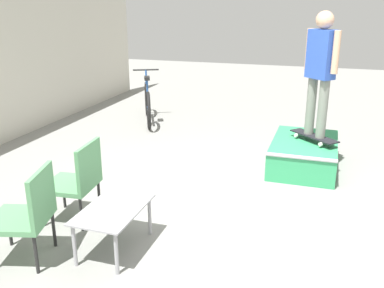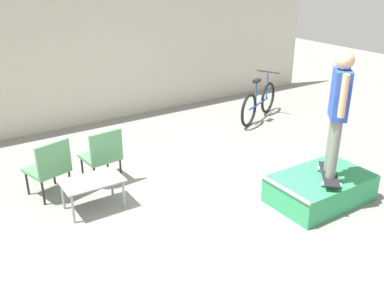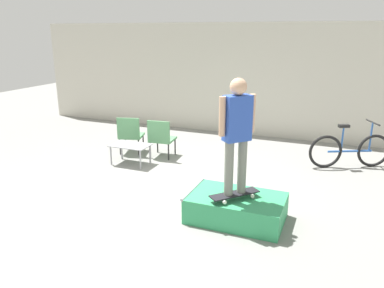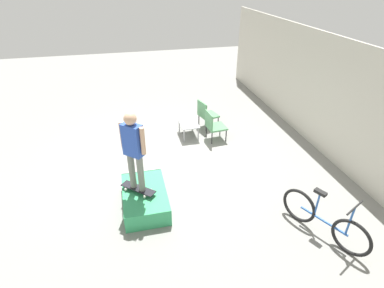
{
  "view_description": "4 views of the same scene",
  "coord_description": "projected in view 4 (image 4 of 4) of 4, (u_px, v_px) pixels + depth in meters",
  "views": [
    {
      "loc": [
        -4.36,
        -0.89,
        2.28
      ],
      "look_at": [
        0.38,
        0.66,
        0.62
      ],
      "focal_mm": 40.0,
      "sensor_mm": 36.0,
      "label": 1
    },
    {
      "loc": [
        -2.81,
        -4.14,
        3.17
      ],
      "look_at": [
        0.37,
        0.78,
        0.68
      ],
      "focal_mm": 40.0,
      "sensor_mm": 36.0,
      "label": 2
    },
    {
      "loc": [
        2.99,
        -5.65,
        2.77
      ],
      "look_at": [
        0.33,
        0.85,
        0.65
      ],
      "focal_mm": 35.0,
      "sensor_mm": 36.0,
      "label": 3
    },
    {
      "loc": [
        6.59,
        -0.76,
        4.38
      ],
      "look_at": [
        0.48,
        0.67,
        0.67
      ],
      "focal_mm": 28.0,
      "sensor_mm": 36.0,
      "label": 4
    }
  ],
  "objects": [
    {
      "name": "bicycle",
      "position": [
        324.0,
        220.0,
        5.5
      ],
      "size": [
        1.6,
        0.83,
        0.99
      ],
      "rotation": [
        0.0,
        0.0,
        0.45
      ],
      "color": "black",
      "rests_on": "ground_plane"
    },
    {
      "name": "house_wall_back",
      "position": [
        320.0,
        92.0,
        7.98
      ],
      "size": [
        12.0,
        0.06,
        3.0
      ],
      "color": "beige",
      "rests_on": "ground_plane"
    },
    {
      "name": "person_skater",
      "position": [
        133.0,
        147.0,
        5.62
      ],
      "size": [
        0.41,
        0.44,
        1.69
      ],
      "rotation": [
        0.0,
        0.0,
        0.83
      ],
      "color": "gray",
      "rests_on": "skateboard_on_ramp"
    },
    {
      "name": "coffee_table",
      "position": [
        188.0,
        124.0,
        8.85
      ],
      "size": [
        0.82,
        0.52,
        0.44
      ],
      "color": "#9E9EA3",
      "rests_on": "ground_plane"
    },
    {
      "name": "skate_ramp_box",
      "position": [
        145.0,
        198.0,
        6.29
      ],
      "size": [
        1.45,
        0.9,
        0.41
      ],
      "color": "#339E60",
      "rests_on": "ground_plane"
    },
    {
      "name": "skateboard_on_ramp",
      "position": [
        138.0,
        188.0,
        6.13
      ],
      "size": [
        0.66,
        0.7,
        0.07
      ],
      "rotation": [
        0.0,
        0.0,
        0.84
      ],
      "color": "black",
      "rests_on": "skate_ramp_box"
    },
    {
      "name": "patio_chair_left",
      "position": [
        206.0,
        113.0,
        9.25
      ],
      "size": [
        0.64,
        0.64,
        0.88
      ],
      "rotation": [
        0.0,
        0.0,
        3.41
      ],
      "color": "black",
      "rests_on": "ground_plane"
    },
    {
      "name": "ground_plane",
      "position": [
        163.0,
        160.0,
        7.9
      ],
      "size": [
        24.0,
        24.0,
        0.0
      ],
      "primitive_type": "plane",
      "color": "gray"
    },
    {
      "name": "patio_chair_right",
      "position": [
        214.0,
        125.0,
        8.57
      ],
      "size": [
        0.57,
        0.57,
        0.88
      ],
      "rotation": [
        0.0,
        0.0,
        3.24
      ],
      "color": "black",
      "rests_on": "ground_plane"
    }
  ]
}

